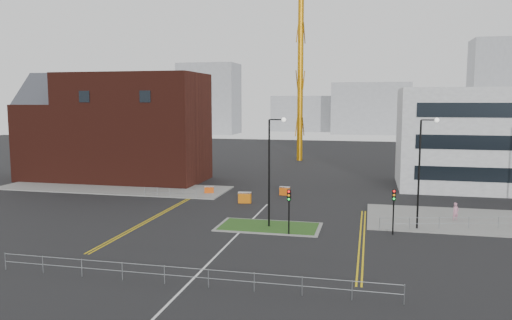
# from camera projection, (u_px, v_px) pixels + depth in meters

# --- Properties ---
(ground) EXTENTS (200.00, 200.00, 0.00)m
(ground) POSITION_uv_depth(u_px,v_px,m) (218.00, 254.00, 34.37)
(ground) COLOR black
(ground) RESTS_ON ground
(pavement_left) EXTENTS (28.00, 8.00, 0.12)m
(pavement_left) POSITION_uv_depth(u_px,v_px,m) (113.00, 188.00, 60.09)
(pavement_left) COLOR slate
(pavement_left) RESTS_ON ground
(pavement_right) EXTENTS (24.00, 10.00, 0.12)m
(pavement_right) POSITION_uv_depth(u_px,v_px,m) (510.00, 223.00, 43.03)
(pavement_right) COLOR slate
(pavement_right) RESTS_ON ground
(island_kerb) EXTENTS (8.60, 4.60, 0.08)m
(island_kerb) POSITION_uv_depth(u_px,v_px,m) (269.00, 227.00, 41.67)
(island_kerb) COLOR slate
(island_kerb) RESTS_ON ground
(grass_island) EXTENTS (8.00, 4.00, 0.12)m
(grass_island) POSITION_uv_depth(u_px,v_px,m) (269.00, 227.00, 41.66)
(grass_island) COLOR #274918
(grass_island) RESTS_ON ground
(brick_building) EXTENTS (24.20, 10.07, 14.24)m
(brick_building) POSITION_uv_depth(u_px,v_px,m) (114.00, 129.00, 65.75)
(brick_building) COLOR #3F160F
(brick_building) RESTS_ON ground
(office_block) EXTENTS (25.00, 12.20, 12.00)m
(office_block) POSITION_uv_depth(u_px,v_px,m) (508.00, 139.00, 58.83)
(office_block) COLOR #A3A5A8
(office_block) RESTS_ON ground
(tower_crane) EXTENTS (48.98, 22.10, 39.54)m
(tower_crane) POSITION_uv_depth(u_px,v_px,m) (333.00, 3.00, 85.84)
(tower_crane) COLOR #B9770A
(tower_crane) RESTS_ON ground
(streetlamp_island) EXTENTS (1.46, 0.36, 9.18)m
(streetlamp_island) POSITION_uv_depth(u_px,v_px,m) (272.00, 163.00, 40.98)
(streetlamp_island) COLOR black
(streetlamp_island) RESTS_ON ground
(streetlamp_right_near) EXTENTS (1.46, 0.36, 9.18)m
(streetlamp_right_near) POSITION_uv_depth(u_px,v_px,m) (422.00, 164.00, 40.25)
(streetlamp_right_near) COLOR black
(streetlamp_right_near) RESTS_ON ground
(traffic_light_island) EXTENTS (0.28, 0.33, 3.65)m
(traffic_light_island) POSITION_uv_depth(u_px,v_px,m) (289.00, 203.00, 38.97)
(traffic_light_island) COLOR black
(traffic_light_island) RESTS_ON ground
(traffic_light_right) EXTENTS (0.28, 0.33, 3.65)m
(traffic_light_right) POSITION_uv_depth(u_px,v_px,m) (394.00, 203.00, 39.13)
(traffic_light_right) COLOR black
(traffic_light_right) RESTS_ON ground
(railing_front) EXTENTS (24.05, 0.05, 1.10)m
(railing_front) POSITION_uv_depth(u_px,v_px,m) (186.00, 272.00, 28.47)
(railing_front) COLOR gray
(railing_front) RESTS_ON ground
(railing_left) EXTENTS (6.05, 0.05, 1.10)m
(railing_left) POSITION_uv_depth(u_px,v_px,m) (170.00, 191.00, 54.14)
(railing_left) COLOR gray
(railing_left) RESTS_ON ground
(railing_right) EXTENTS (19.05, 5.05, 1.10)m
(railing_right) POSITION_uv_depth(u_px,v_px,m) (498.00, 220.00, 40.86)
(railing_right) COLOR gray
(railing_right) RESTS_ON ground
(centre_line) EXTENTS (0.15, 30.00, 0.01)m
(centre_line) POSITION_uv_depth(u_px,v_px,m) (226.00, 246.00, 36.31)
(centre_line) COLOR silver
(centre_line) RESTS_ON ground
(yellow_left_a) EXTENTS (0.12, 24.00, 0.01)m
(yellow_left_a) POSITION_uv_depth(u_px,v_px,m) (157.00, 215.00, 46.05)
(yellow_left_a) COLOR gold
(yellow_left_a) RESTS_ON ground
(yellow_left_b) EXTENTS (0.12, 24.00, 0.01)m
(yellow_left_b) POSITION_uv_depth(u_px,v_px,m) (160.00, 215.00, 45.98)
(yellow_left_b) COLOR gold
(yellow_left_b) RESTS_ON ground
(yellow_right_a) EXTENTS (0.12, 20.00, 0.01)m
(yellow_right_a) POSITION_uv_depth(u_px,v_px,m) (360.00, 239.00, 38.07)
(yellow_right_a) COLOR gold
(yellow_right_a) RESTS_ON ground
(yellow_right_b) EXTENTS (0.12, 20.00, 0.01)m
(yellow_right_b) POSITION_uv_depth(u_px,v_px,m) (364.00, 240.00, 38.00)
(yellow_right_b) COLOR gold
(yellow_right_b) RESTS_ON ground
(skyline_a) EXTENTS (18.00, 12.00, 22.00)m
(skyline_a) POSITION_uv_depth(u_px,v_px,m) (209.00, 99.00, 158.06)
(skyline_a) COLOR gray
(skyline_a) RESTS_ON ground
(skyline_b) EXTENTS (24.00, 12.00, 16.00)m
(skyline_b) POSITION_uv_depth(u_px,v_px,m) (371.00, 108.00, 157.01)
(skyline_b) COLOR gray
(skyline_b) RESTS_ON ground
(skyline_c) EXTENTS (14.00, 12.00, 28.00)m
(skyline_c) POSITION_uv_depth(u_px,v_px,m) (496.00, 88.00, 143.69)
(skyline_c) COLOR gray
(skyline_c) RESTS_ON ground
(skyline_d) EXTENTS (30.00, 12.00, 12.00)m
(skyline_d) POSITION_uv_depth(u_px,v_px,m) (317.00, 114.00, 170.92)
(skyline_d) COLOR gray
(skyline_d) RESTS_ON ground
(pedestrian) EXTENTS (0.75, 0.68, 1.71)m
(pedestrian) POSITION_uv_depth(u_px,v_px,m) (456.00, 212.00, 43.44)
(pedestrian) COLOR #C17C94
(pedestrian) RESTS_ON ground
(barrier_left) EXTENTS (1.10, 0.61, 0.88)m
(barrier_left) POSITION_uv_depth(u_px,v_px,m) (209.00, 190.00, 56.44)
(barrier_left) COLOR #CB480B
(barrier_left) RESTS_ON ground
(barrier_mid) EXTENTS (1.41, 0.66, 1.14)m
(barrier_mid) POSITION_uv_depth(u_px,v_px,m) (245.00, 197.00, 51.47)
(barrier_mid) COLOR #C9630B
(barrier_mid) RESTS_ON ground
(barrier_right) EXTENTS (1.17, 0.45, 0.97)m
(barrier_right) POSITION_uv_depth(u_px,v_px,m) (285.00, 191.00, 55.69)
(barrier_right) COLOR #C9500B
(barrier_right) RESTS_ON ground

